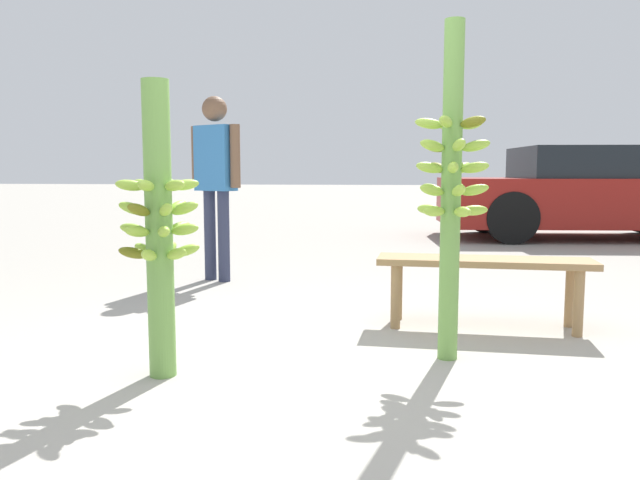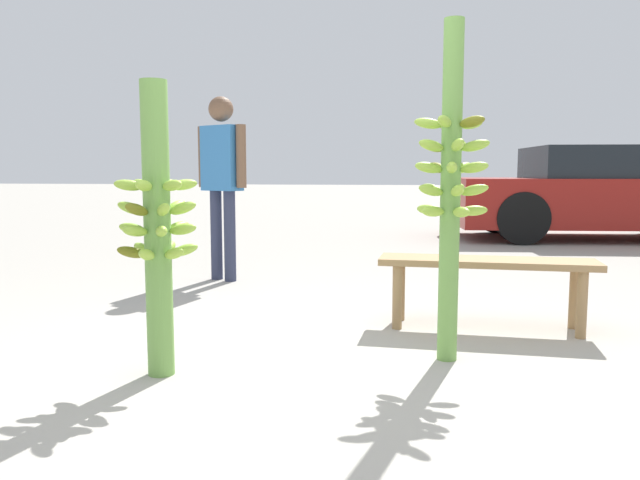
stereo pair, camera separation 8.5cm
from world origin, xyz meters
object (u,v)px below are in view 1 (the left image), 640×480
banana_stalk_left (159,228)px  vendor_person (216,170)px  market_bench (484,270)px  banana_stalk_center (451,185)px  parked_car (587,193)px

banana_stalk_left → vendor_person: size_ratio=0.86×
banana_stalk_left → market_bench: 2.01m
vendor_person → banana_stalk_center: bearing=158.4°
banana_stalk_left → vendor_person: (-0.49, 2.54, 0.27)m
banana_stalk_center → parked_car: bearing=68.6°
banana_stalk_center → market_bench: size_ratio=1.30×
market_bench → parked_car: 5.89m
vendor_person → market_bench: size_ratio=1.22×
banana_stalk_center → vendor_person: banana_stalk_center is taller
banana_stalk_center → vendor_person: 2.80m
banana_stalk_center → parked_car: size_ratio=0.42×
market_bench → parked_car: (2.15, 5.48, 0.29)m
vendor_person → market_bench: vendor_person is taller
banana_stalk_center → vendor_person: size_ratio=1.06×
vendor_person → market_bench: 2.62m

